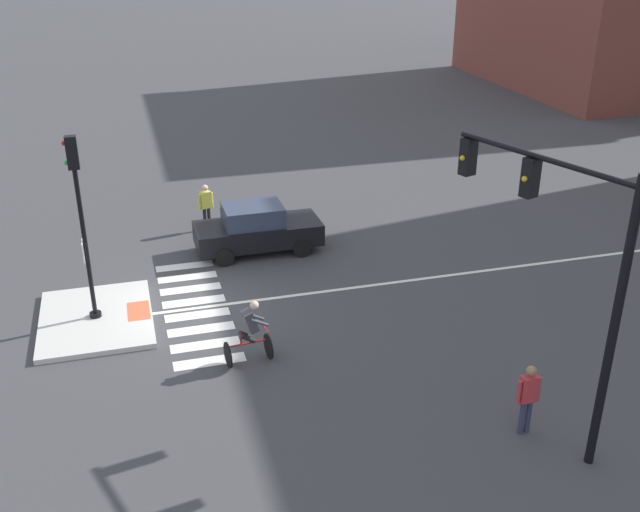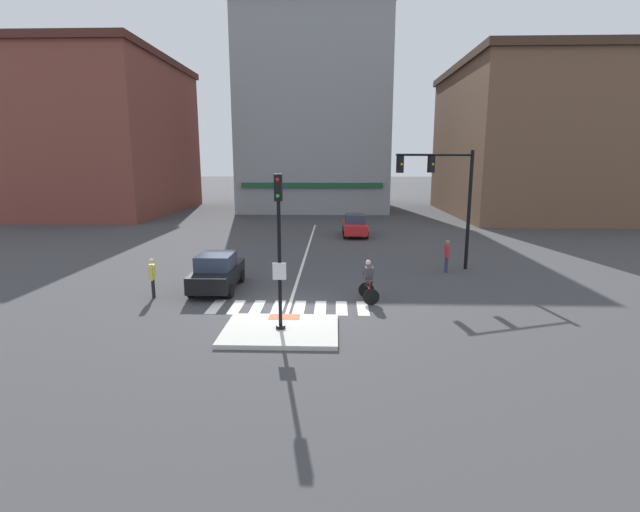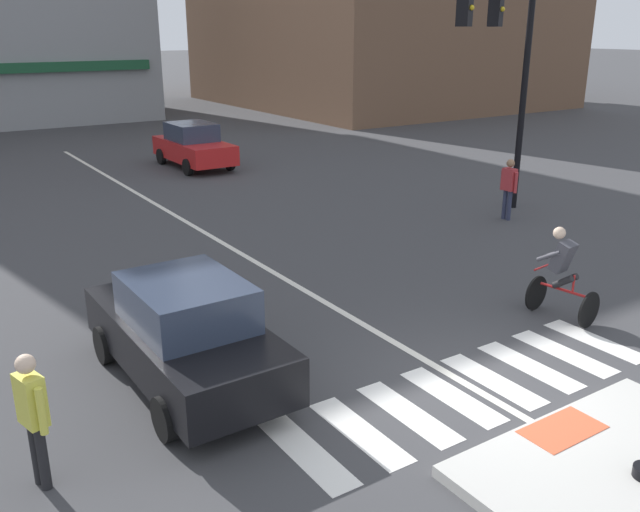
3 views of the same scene
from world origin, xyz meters
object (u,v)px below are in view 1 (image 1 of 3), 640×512
Objects in this scene: car_black_westbound_near at (257,229)px; pedestrian_at_curb_left at (206,203)px; pedestrian_waiting_far_side at (528,394)px; signal_pole at (80,213)px; traffic_light_mast at (562,249)px; cyclist at (250,331)px.

car_black_westbound_near is 2.47× the size of pedestrian_at_curb_left.
pedestrian_waiting_far_side reaches higher than car_black_westbound_near.
traffic_light_mast is at bearing 51.20° from signal_pole.
traffic_light_mast reaches higher than cyclist.
pedestrian_waiting_far_side is (10.87, 3.65, 0.17)m from car_black_westbound_near.
pedestrian_at_curb_left is at bearing -159.33° from pedestrian_waiting_far_side.
cyclist is 1.01× the size of pedestrian_waiting_far_side.
traffic_light_mast is 1.49× the size of car_black_westbound_near.
signal_pole is at bearing -56.79° from car_black_westbound_near.
traffic_light_mast reaches higher than pedestrian_at_curb_left.
pedestrian_waiting_far_side is at bearing 20.67° from pedestrian_at_curb_left.
traffic_light_mast is at bearing 103.00° from pedestrian_waiting_far_side.
cyclist is at bearing -12.58° from car_black_westbound_near.
signal_pole is at bearing -128.80° from traffic_light_mast.
signal_pole is at bearing -130.20° from pedestrian_waiting_far_side.
signal_pole is 0.83× the size of traffic_light_mast.
cyclist is 6.69m from pedestrian_waiting_far_side.
signal_pole is 3.01× the size of cyclist.
pedestrian_waiting_far_side is at bearing 49.80° from signal_pole.
pedestrian_at_curb_left is (-5.75, 3.85, -2.21)m from signal_pole.
car_black_westbound_near is 6.72m from cyclist.
pedestrian_at_curb_left is (-2.35, -1.34, 0.17)m from car_black_westbound_near.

